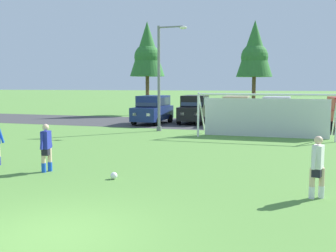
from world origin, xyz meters
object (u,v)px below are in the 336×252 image
(soccer_goal, at_px, (265,115))
(parked_car_slot_left, at_px, (195,109))
(player_striker_near, at_px, (317,167))
(parked_car_slot_center, at_px, (277,112))
(street_lamp, at_px, (162,77))
(parked_car_slot_center_left, at_px, (236,110))
(soccer_ball, at_px, (114,176))
(player_midfield_center, at_px, (46,148))
(parked_car_slot_far_left, at_px, (153,109))

(soccer_goal, relative_size, parked_car_slot_left, 1.58)
(player_striker_near, height_order, parked_car_slot_center, parked_car_slot_center)
(parked_car_slot_left, relative_size, street_lamp, 0.70)
(parked_car_slot_center_left, bearing_deg, soccer_ball, -94.30)
(player_midfield_center, bearing_deg, soccer_goal, 60.31)
(parked_car_slot_center_left, xyz_separation_m, parked_car_slot_center, (2.90, -0.68, 0.00))
(soccer_ball, xyz_separation_m, parked_car_slot_center, (4.25, 17.23, 1.00))
(soccer_ball, relative_size, parked_car_slot_far_left, 0.05)
(soccer_ball, relative_size, street_lamp, 0.03)
(player_striker_near, height_order, parked_car_slot_center_left, parked_car_slot_center_left)
(soccer_ball, height_order, parked_car_slot_center_left, parked_car_slot_center_left)
(street_lamp, bearing_deg, parked_car_slot_left, 82.90)
(soccer_ball, height_order, parked_car_slot_far_left, parked_car_slot_far_left)
(player_midfield_center, bearing_deg, parked_car_slot_center_left, 77.29)
(parked_car_slot_far_left, bearing_deg, parked_car_slot_left, 28.61)
(player_midfield_center, relative_size, street_lamp, 0.25)
(parked_car_slot_far_left, distance_m, parked_car_slot_left, 3.32)
(player_striker_near, height_order, street_lamp, street_lamp)
(soccer_ball, relative_size, parked_car_slot_center, 0.05)
(parked_car_slot_center, height_order, street_lamp, street_lamp)
(parked_car_slot_center, bearing_deg, player_striker_near, -84.44)
(parked_car_slot_center_left, distance_m, parked_car_slot_center, 2.98)
(soccer_ball, xyz_separation_m, street_lamp, (-2.73, 12.76, 3.37))
(player_striker_near, distance_m, parked_car_slot_center, 17.59)
(player_midfield_center, xyz_separation_m, parked_car_slot_center_left, (3.98, 17.65, 0.29))
(player_striker_near, bearing_deg, street_lamp, 123.64)
(soccer_goal, xyz_separation_m, player_midfield_center, (-6.45, -11.31, -0.47))
(parked_car_slot_far_left, relative_size, parked_car_slot_center_left, 0.98)
(parked_car_slot_center, relative_size, street_lamp, 0.69)
(parked_car_slot_far_left, bearing_deg, soccer_ball, -73.96)
(parked_car_slot_left, bearing_deg, parked_car_slot_center, -13.01)
(parked_car_slot_center_left, bearing_deg, parked_car_slot_far_left, -172.44)
(soccer_goal, height_order, parked_car_slot_center_left, soccer_goal)
(player_striker_near, xyz_separation_m, parked_car_slot_center_left, (-4.61, 18.19, 0.29))
(parked_car_slot_far_left, bearing_deg, street_lamp, -63.20)
(soccer_ball, relative_size, parked_car_slot_left, 0.05)
(soccer_goal, distance_m, parked_car_slot_left, 9.18)
(soccer_goal, bearing_deg, parked_car_slot_center_left, 111.23)
(player_striker_near, distance_m, street_lamp, 15.89)
(parked_car_slot_far_left, relative_size, parked_car_slot_left, 0.98)
(parked_car_slot_far_left, height_order, parked_car_slot_center, same)
(player_midfield_center, distance_m, parked_car_slot_center, 18.32)
(soccer_ball, bearing_deg, parked_car_slot_far_left, 106.04)
(soccer_goal, bearing_deg, street_lamp, 169.56)
(soccer_ball, distance_m, soccer_goal, 12.23)
(parked_car_slot_center_left, distance_m, street_lamp, 6.97)
(player_striker_near, relative_size, parked_car_slot_center_left, 0.35)
(soccer_ball, xyz_separation_m, soccer_goal, (3.81, 11.56, 1.18))
(soccer_goal, distance_m, player_midfield_center, 13.02)
(player_midfield_center, distance_m, parked_car_slot_left, 18.43)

